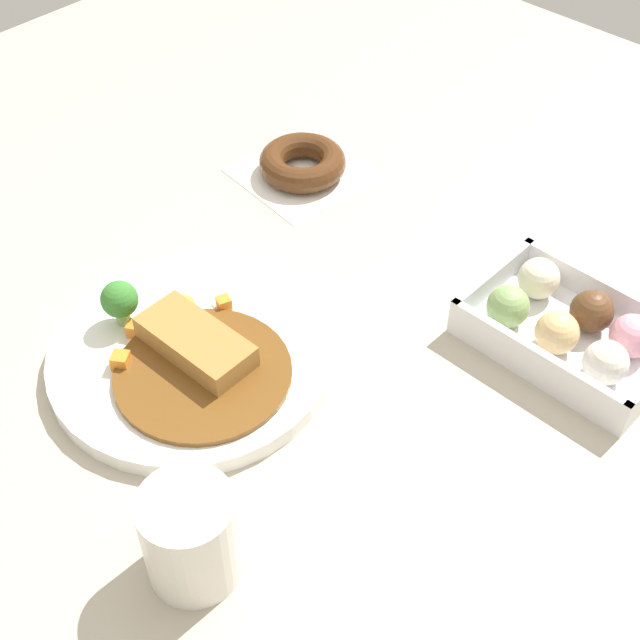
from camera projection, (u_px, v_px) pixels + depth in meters
ground_plane at (301, 363)px, 0.86m from camera, size 1.60×1.60×0.00m
curry_plate at (190, 353)px, 0.85m from camera, size 0.28×0.28×0.07m
donut_box at (570, 328)px, 0.86m from camera, size 0.20×0.13×0.05m
chocolate_ring_donut at (302, 164)px, 1.07m from camera, size 0.16×0.16×0.03m
coffee_mug at (190, 536)px, 0.68m from camera, size 0.08×0.08×0.09m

